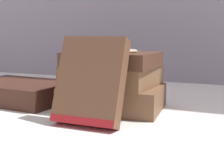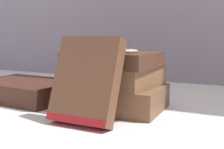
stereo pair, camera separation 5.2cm
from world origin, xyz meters
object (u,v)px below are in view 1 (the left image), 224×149
at_px(book_flat_top, 111,59).
at_px(pocket_watch, 125,51).
at_px(book_flat_middle, 110,76).
at_px(reading_glasses, 110,94).
at_px(book_side_left, 17,91).
at_px(book_leaning_front, 90,84).
at_px(book_flat_bottom, 112,97).

relative_size(book_flat_top, pocket_watch, 3.27).
bearing_deg(book_flat_middle, reading_glasses, 115.89).
relative_size(book_flat_top, book_side_left, 0.68).
height_order(book_leaning_front, pocket_watch, book_leaning_front).
height_order(book_flat_bottom, pocket_watch, pocket_watch).
bearing_deg(book_flat_top, book_flat_bottom, 93.04).
relative_size(book_side_left, book_leaning_front, 1.70).
height_order(book_flat_bottom, book_flat_top, book_flat_top).
xyz_separation_m(book_flat_top, reading_glasses, (-0.07, 0.15, -0.10)).
height_order(book_flat_top, book_side_left, book_flat_top).
distance_m(book_flat_top, reading_glasses, 0.19).
bearing_deg(book_leaning_front, book_flat_top, 95.02).
height_order(book_flat_bottom, book_leaning_front, book_leaning_front).
bearing_deg(book_flat_middle, pocket_watch, -15.43).
height_order(book_flat_middle, book_side_left, book_flat_middle).
distance_m(book_leaning_front, reading_glasses, 0.28).
relative_size(book_flat_middle, reading_glasses, 1.54).
relative_size(book_flat_middle, book_flat_top, 1.05).
height_order(book_leaning_front, reading_glasses, book_leaning_front).
relative_size(book_flat_bottom, pocket_watch, 3.93).
height_order(book_flat_top, reading_glasses, book_flat_top).
xyz_separation_m(book_flat_bottom, book_flat_top, (0.00, -0.01, 0.08)).
bearing_deg(book_leaning_front, book_flat_middle, 98.48).
distance_m(book_flat_bottom, reading_glasses, 0.16).
bearing_deg(book_leaning_front, pocket_watch, 79.61).
height_order(book_flat_middle, pocket_watch, pocket_watch).
bearing_deg(pocket_watch, book_leaning_front, -100.39).
distance_m(book_flat_bottom, book_flat_middle, 0.04).
height_order(book_flat_middle, book_flat_top, book_flat_top).
distance_m(book_flat_bottom, pocket_watch, 0.10).
xyz_separation_m(book_side_left, reading_glasses, (0.17, 0.15, -0.02)).
xyz_separation_m(book_flat_middle, book_side_left, (-0.23, -0.01, -0.05)).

